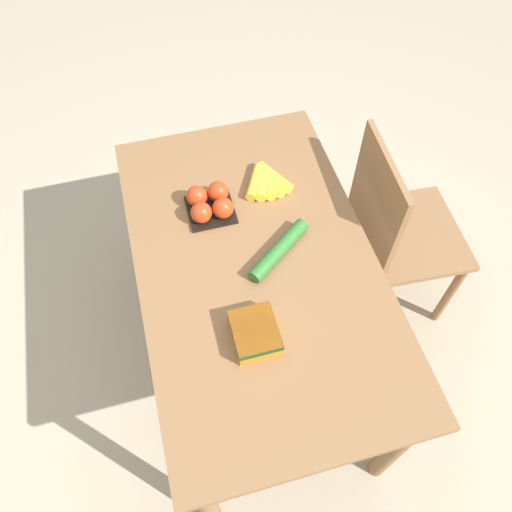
# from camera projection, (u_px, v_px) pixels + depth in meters

# --- Properties ---
(ground_plane) EXTENTS (12.00, 12.00, 0.00)m
(ground_plane) POSITION_uv_depth(u_px,v_px,m) (256.00, 352.00, 2.18)
(ground_plane) COLOR #B7A88E
(dining_table) EXTENTS (1.28, 0.75, 0.72)m
(dining_table) POSITION_uv_depth(u_px,v_px,m) (256.00, 279.00, 1.67)
(dining_table) COLOR olive
(dining_table) RESTS_ON ground_plane
(chair) EXTENTS (0.45, 0.43, 0.90)m
(chair) POSITION_uv_depth(u_px,v_px,m) (395.00, 233.00, 1.95)
(chair) COLOR #8E6642
(chair) RESTS_ON ground_plane
(banana_bunch) EXTENTS (0.17, 0.18, 0.04)m
(banana_bunch) POSITION_uv_depth(u_px,v_px,m) (265.00, 180.00, 1.75)
(banana_bunch) COLOR brown
(banana_bunch) RESTS_ON dining_table
(tomato_pack) EXTENTS (0.16, 0.16, 0.08)m
(tomato_pack) POSITION_uv_depth(u_px,v_px,m) (210.00, 203.00, 1.66)
(tomato_pack) COLOR black
(tomato_pack) RESTS_ON dining_table
(carrot_bag) EXTENTS (0.15, 0.13, 0.06)m
(carrot_bag) POSITION_uv_depth(u_px,v_px,m) (255.00, 332.00, 1.41)
(carrot_bag) COLOR orange
(carrot_bag) RESTS_ON dining_table
(cucumber_near) EXTENTS (0.19, 0.24, 0.05)m
(cucumber_near) POSITION_uv_depth(u_px,v_px,m) (279.00, 250.00, 1.58)
(cucumber_near) COLOR #2D702D
(cucumber_near) RESTS_ON dining_table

